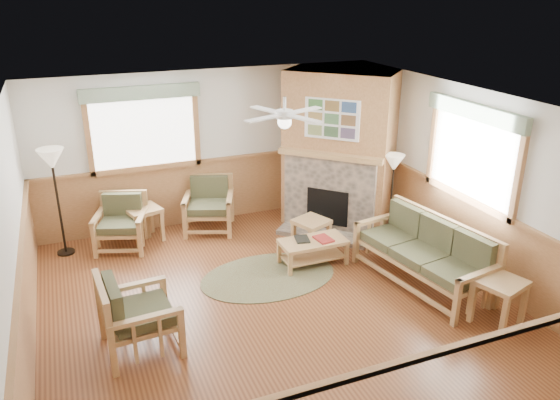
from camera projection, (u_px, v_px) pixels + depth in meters
name	position (u px, v px, depth m)	size (l,w,h in m)	color
floor	(272.00, 300.00, 7.44)	(6.00, 6.00, 0.01)	brown
ceiling	(271.00, 103.00, 6.44)	(6.00, 6.00, 0.01)	white
wall_back	(209.00, 148.00, 9.52)	(6.00, 0.02, 2.70)	silver
wall_front	(408.00, 342.00, 4.35)	(6.00, 0.02, 2.70)	silver
wall_left	(13.00, 249.00, 5.89)	(0.02, 6.00, 2.70)	silver
wall_right	(462.00, 179.00, 7.98)	(0.02, 6.00, 2.70)	silver
wainscot	(272.00, 264.00, 7.23)	(6.00, 6.00, 1.10)	#A06D41
fireplace	(339.00, 149.00, 9.42)	(2.20, 2.20, 2.70)	#A06D41
window_back	(139.00, 84.00, 8.66)	(1.90, 0.16, 1.50)	white
window_right	(480.00, 102.00, 7.36)	(0.16, 1.90, 1.50)	white
ceiling_fan	(285.00, 100.00, 6.81)	(1.24, 1.24, 0.36)	white
sofa	(422.00, 254.00, 7.68)	(0.84, 2.06, 0.95)	tan
armchair_back_left	(121.00, 223.00, 8.76)	(0.77, 0.77, 0.86)	tan
armchair_back_right	(209.00, 205.00, 9.40)	(0.81, 0.81, 0.91)	tan
armchair_left	(139.00, 313.00, 6.30)	(0.84, 0.84, 0.94)	tan
coffee_table	(313.00, 252.00, 8.32)	(1.01, 0.50, 0.40)	tan
end_table_chairs	(144.00, 224.00, 9.07)	(0.52, 0.50, 0.58)	tan
end_table_sofa	(498.00, 302.00, 6.83)	(0.54, 0.52, 0.61)	tan
footstool	(311.00, 232.00, 8.96)	(0.50, 0.50, 0.43)	tan
braided_rug	(268.00, 276.00, 8.02)	(2.02, 2.02, 0.01)	brown
floor_lamp_left	(58.00, 203.00, 8.41)	(0.40, 0.40, 1.74)	black
floor_lamp_right	(391.00, 197.00, 9.00)	(0.34, 0.34, 1.47)	black
book_red	(324.00, 238.00, 8.24)	(0.22, 0.30, 0.03)	maroon
book_dark	(302.00, 238.00, 8.24)	(0.20, 0.27, 0.03)	black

